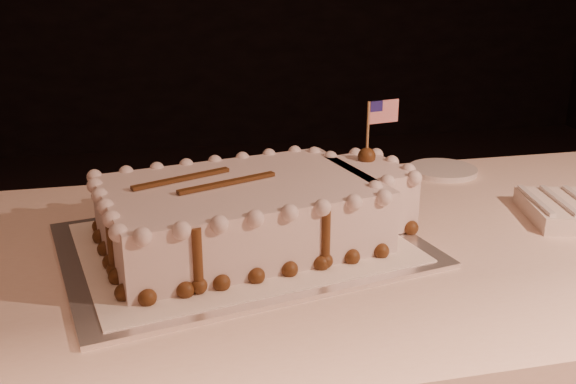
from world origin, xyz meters
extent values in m
cube|color=white|center=(-0.10, 0.61, 0.75)|extent=(0.64, 0.53, 0.01)
cube|color=white|center=(-0.10, 0.61, 0.76)|extent=(0.57, 0.48, 0.00)
cube|color=silver|center=(-0.10, 0.61, 0.81)|extent=(0.47, 0.36, 0.10)
cube|color=silver|center=(0.14, 0.66, 0.81)|extent=(0.13, 0.18, 0.10)
sphere|color=#5A3316|center=(-0.25, 0.44, 0.77)|extent=(0.03, 0.03, 0.03)
sphere|color=#5A3316|center=(-0.20, 0.45, 0.77)|extent=(0.03, 0.03, 0.03)
sphere|color=#5A3316|center=(-0.15, 0.46, 0.77)|extent=(0.03, 0.03, 0.03)
sphere|color=#5A3316|center=(-0.10, 0.47, 0.77)|extent=(0.03, 0.03, 0.03)
sphere|color=#5A3316|center=(-0.05, 0.48, 0.77)|extent=(0.03, 0.03, 0.03)
sphere|color=#5A3316|center=(0.00, 0.49, 0.77)|extent=(0.03, 0.03, 0.03)
sphere|color=#5A3316|center=(0.06, 0.50, 0.77)|extent=(0.03, 0.03, 0.03)
sphere|color=#5A3316|center=(0.11, 0.51, 0.77)|extent=(0.03, 0.03, 0.03)
sphere|color=#5A3316|center=(0.11, 0.55, 0.77)|extent=(0.03, 0.03, 0.03)
sphere|color=#5A3316|center=(0.14, 0.58, 0.77)|extent=(0.03, 0.03, 0.03)
sphere|color=#5A3316|center=(0.19, 0.59, 0.77)|extent=(0.03, 0.03, 0.03)
sphere|color=#5A3316|center=(0.20, 0.63, 0.77)|extent=(0.03, 0.03, 0.03)
sphere|color=#5A3316|center=(0.19, 0.68, 0.77)|extent=(0.03, 0.03, 0.03)
sphere|color=#5A3316|center=(0.18, 0.73, 0.77)|extent=(0.03, 0.03, 0.03)
sphere|color=#5A3316|center=(0.14, 0.74, 0.77)|extent=(0.03, 0.03, 0.03)
sphere|color=#5A3316|center=(0.09, 0.73, 0.77)|extent=(0.03, 0.03, 0.03)
sphere|color=#5A3316|center=(0.07, 0.77, 0.77)|extent=(0.03, 0.03, 0.03)
sphere|color=#5A3316|center=(0.03, 0.78, 0.77)|extent=(0.03, 0.03, 0.03)
sphere|color=#5A3316|center=(-0.02, 0.77, 0.77)|extent=(0.03, 0.03, 0.03)
sphere|color=#5A3316|center=(-0.07, 0.76, 0.77)|extent=(0.03, 0.03, 0.03)
sphere|color=#5A3316|center=(-0.12, 0.75, 0.77)|extent=(0.03, 0.03, 0.03)
sphere|color=#5A3316|center=(-0.17, 0.74, 0.77)|extent=(0.03, 0.03, 0.03)
sphere|color=#5A3316|center=(-0.23, 0.73, 0.77)|extent=(0.03, 0.03, 0.03)
sphere|color=#5A3316|center=(-0.28, 0.72, 0.77)|extent=(0.03, 0.03, 0.03)
sphere|color=#5A3316|center=(-0.33, 0.71, 0.77)|extent=(0.03, 0.03, 0.03)
sphere|color=#5A3316|center=(-0.33, 0.66, 0.77)|extent=(0.03, 0.03, 0.03)
sphere|color=#5A3316|center=(-0.32, 0.61, 0.77)|extent=(0.03, 0.03, 0.03)
sphere|color=#5A3316|center=(-0.31, 0.56, 0.77)|extent=(0.03, 0.03, 0.03)
sphere|color=#5A3316|center=(-0.30, 0.51, 0.77)|extent=(0.03, 0.03, 0.03)
sphere|color=#5A3316|center=(-0.29, 0.46, 0.77)|extent=(0.03, 0.03, 0.03)
sphere|color=silver|center=(-0.25, 0.44, 0.86)|extent=(0.03, 0.03, 0.03)
sphere|color=silver|center=(-0.20, 0.45, 0.86)|extent=(0.03, 0.03, 0.03)
sphere|color=silver|center=(-0.15, 0.46, 0.86)|extent=(0.03, 0.03, 0.03)
sphere|color=silver|center=(-0.10, 0.47, 0.86)|extent=(0.03, 0.03, 0.03)
sphere|color=silver|center=(-0.05, 0.48, 0.86)|extent=(0.03, 0.03, 0.03)
sphere|color=silver|center=(0.00, 0.49, 0.86)|extent=(0.03, 0.03, 0.03)
sphere|color=silver|center=(0.06, 0.50, 0.86)|extent=(0.03, 0.03, 0.03)
sphere|color=silver|center=(0.11, 0.51, 0.86)|extent=(0.03, 0.03, 0.03)
sphere|color=silver|center=(0.11, 0.55, 0.86)|extent=(0.03, 0.03, 0.03)
sphere|color=silver|center=(0.14, 0.58, 0.86)|extent=(0.03, 0.03, 0.03)
sphere|color=silver|center=(0.19, 0.59, 0.86)|extent=(0.03, 0.03, 0.03)
sphere|color=silver|center=(0.20, 0.63, 0.86)|extent=(0.03, 0.03, 0.03)
sphere|color=silver|center=(0.19, 0.68, 0.86)|extent=(0.03, 0.03, 0.03)
sphere|color=silver|center=(0.18, 0.73, 0.86)|extent=(0.03, 0.03, 0.03)
sphere|color=silver|center=(0.14, 0.74, 0.86)|extent=(0.03, 0.03, 0.03)
sphere|color=silver|center=(0.09, 0.73, 0.86)|extent=(0.03, 0.03, 0.03)
sphere|color=silver|center=(0.07, 0.77, 0.86)|extent=(0.03, 0.03, 0.03)
sphere|color=silver|center=(0.03, 0.78, 0.86)|extent=(0.03, 0.03, 0.03)
sphere|color=silver|center=(-0.02, 0.77, 0.86)|extent=(0.03, 0.03, 0.03)
sphere|color=silver|center=(-0.07, 0.76, 0.86)|extent=(0.03, 0.03, 0.03)
sphere|color=silver|center=(-0.12, 0.75, 0.86)|extent=(0.03, 0.03, 0.03)
sphere|color=silver|center=(-0.17, 0.74, 0.86)|extent=(0.03, 0.03, 0.03)
sphere|color=silver|center=(-0.23, 0.73, 0.86)|extent=(0.03, 0.03, 0.03)
sphere|color=silver|center=(-0.28, 0.72, 0.86)|extent=(0.03, 0.03, 0.03)
sphere|color=silver|center=(-0.33, 0.71, 0.86)|extent=(0.03, 0.03, 0.03)
sphere|color=silver|center=(-0.33, 0.66, 0.86)|extent=(0.03, 0.03, 0.03)
sphere|color=silver|center=(-0.32, 0.61, 0.86)|extent=(0.03, 0.03, 0.03)
sphere|color=silver|center=(-0.31, 0.56, 0.86)|extent=(0.03, 0.03, 0.03)
sphere|color=silver|center=(-0.30, 0.51, 0.86)|extent=(0.03, 0.03, 0.03)
sphere|color=silver|center=(-0.29, 0.46, 0.86)|extent=(0.03, 0.03, 0.03)
cylinder|color=#5A3316|center=(-0.18, 0.45, 0.81)|extent=(0.01, 0.01, 0.09)
sphere|color=#5A3316|center=(-0.18, 0.45, 0.77)|extent=(0.02, 0.02, 0.02)
cylinder|color=#5A3316|center=(0.01, 0.49, 0.81)|extent=(0.01, 0.01, 0.09)
sphere|color=#5A3316|center=(0.01, 0.49, 0.77)|extent=(0.02, 0.02, 0.02)
cylinder|color=#5A3316|center=(0.13, 0.58, 0.81)|extent=(0.01, 0.01, 0.09)
sphere|color=#5A3316|center=(0.13, 0.58, 0.77)|extent=(0.02, 0.02, 0.02)
cylinder|color=#5A3316|center=(0.18, 0.71, 0.81)|extent=(0.01, 0.01, 0.09)
sphere|color=#5A3316|center=(0.18, 0.71, 0.77)|extent=(0.02, 0.02, 0.02)
cylinder|color=#5A3316|center=(0.06, 0.79, 0.81)|extent=(0.01, 0.01, 0.09)
sphere|color=#5A3316|center=(0.06, 0.79, 0.77)|extent=(0.02, 0.02, 0.02)
cylinder|color=#5A3316|center=(-0.13, 0.75, 0.81)|extent=(0.01, 0.01, 0.09)
sphere|color=#5A3316|center=(-0.13, 0.75, 0.77)|extent=(0.02, 0.02, 0.02)
cylinder|color=#5A3316|center=(-0.32, 0.71, 0.81)|extent=(0.01, 0.01, 0.09)
sphere|color=#5A3316|center=(-0.32, 0.71, 0.77)|extent=(0.02, 0.02, 0.02)
cylinder|color=#5A3316|center=(-0.30, 0.53, 0.81)|extent=(0.01, 0.01, 0.09)
sphere|color=#5A3316|center=(-0.30, 0.53, 0.77)|extent=(0.02, 0.02, 0.02)
cube|color=#5A3316|center=(-0.19, 0.65, 0.87)|extent=(0.16, 0.08, 0.01)
cube|color=#5A3316|center=(-0.12, 0.61, 0.87)|extent=(0.17, 0.07, 0.01)
sphere|color=#5A3316|center=(0.14, 0.69, 0.87)|extent=(0.03, 0.03, 0.03)
cylinder|color=#AB7A49|center=(0.14, 0.69, 0.91)|extent=(0.00, 0.00, 0.12)
cube|color=red|center=(0.17, 0.70, 0.95)|extent=(0.06, 0.01, 0.04)
cube|color=navy|center=(0.16, 0.69, 0.96)|extent=(0.03, 0.01, 0.02)
cube|color=silver|center=(0.45, 0.62, 0.79)|extent=(0.04, 0.15, 0.01)
cube|color=silver|center=(0.49, 0.61, 0.79)|extent=(0.04, 0.15, 0.01)
cylinder|color=silver|center=(0.41, 0.91, 0.76)|extent=(0.15, 0.15, 0.01)
camera|label=1|loc=(-0.24, -0.36, 1.19)|focal=40.00mm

